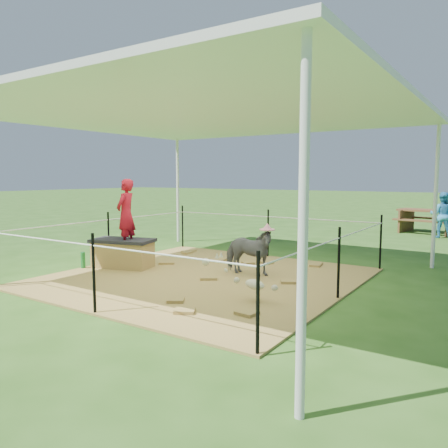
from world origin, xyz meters
The scene contains 13 objects.
ground centered at (0.00, 0.00, 0.00)m, with size 90.00×90.00×0.00m, color #2D5919.
hay_patch centered at (0.00, 0.00, 0.01)m, with size 4.60×4.60×0.03m, color brown.
canopy_tent centered at (0.00, 0.00, 2.69)m, with size 6.30×6.30×2.90m.
rope_fence centered at (0.00, 0.00, 0.64)m, with size 4.54×4.54×1.00m.
straw_bale centered at (-1.69, -0.17, 0.26)m, with size 1.03×0.52×0.46m, color #A6773C.
dark_cloth centered at (-1.69, -0.17, 0.52)m, with size 1.10×0.57×0.06m, color black.
woman centered at (-1.59, -0.17, 1.11)m, with size 0.45×0.30×1.24m, color #A91021.
green_bottle centered at (-2.24, -0.62, 0.17)m, with size 0.08×0.08×0.29m, color #1A752B.
pony centered at (0.53, 0.52, 0.42)m, with size 0.43×0.93×0.79m, color #48484C.
pink_hat centered at (0.53, 0.52, 0.88)m, with size 0.25×0.25×0.11m, color pink.
foal centered at (1.38, -0.76, 0.28)m, with size 0.90×0.50×0.50m, color #BEB28B, non-canonical shape.
picnic_table_near centered at (2.15, 8.37, 0.35)m, with size 1.69×1.22×0.70m, color brown.
distant_person centered at (2.59, 7.50, 0.63)m, with size 0.61×0.48×1.25m, color #358DC7.
Camera 1 is at (4.14, -5.69, 1.67)m, focal length 35.00 mm.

